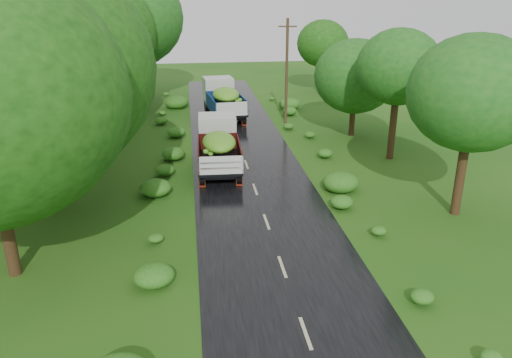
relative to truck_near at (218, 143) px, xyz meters
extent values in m
plane|color=#184C10|center=(1.70, -15.57, -1.57)|extent=(120.00, 120.00, 0.00)
cube|color=black|center=(1.70, -10.57, -1.56)|extent=(6.50, 80.00, 0.02)
cube|color=#BFB78C|center=(1.70, -15.57, -1.55)|extent=(0.12, 1.60, 0.00)
cube|color=#BFB78C|center=(1.70, -11.57, -1.55)|extent=(0.12, 1.60, 0.00)
cube|color=#BFB78C|center=(1.70, -7.57, -1.55)|extent=(0.12, 1.60, 0.00)
cube|color=#BFB78C|center=(1.70, -3.57, -1.55)|extent=(0.12, 1.60, 0.00)
cube|color=#BFB78C|center=(1.70, 0.43, -1.55)|extent=(0.12, 1.60, 0.00)
cube|color=#BFB78C|center=(1.70, 4.43, -1.55)|extent=(0.12, 1.60, 0.00)
cube|color=#BFB78C|center=(1.70, 8.43, -1.55)|extent=(0.12, 1.60, 0.00)
cube|color=#BFB78C|center=(1.70, 12.43, -1.55)|extent=(0.12, 1.60, 0.00)
cube|color=#BFB78C|center=(1.70, 16.43, -1.55)|extent=(0.12, 1.60, 0.00)
cube|color=#BFB78C|center=(1.70, 20.43, -1.55)|extent=(0.12, 1.60, 0.00)
cube|color=#BFB78C|center=(1.70, 24.43, -1.55)|extent=(0.12, 1.60, 0.00)
cube|color=black|center=(-0.01, -0.33, -0.90)|extent=(1.97, 5.86, 0.29)
cylinder|color=black|center=(-0.94, 1.81, -1.05)|extent=(0.32, 1.04, 1.03)
cylinder|color=black|center=(1.06, 1.75, -1.05)|extent=(0.32, 1.04, 1.03)
cylinder|color=black|center=(-1.05, -1.61, -1.05)|extent=(0.32, 1.04, 1.03)
cylinder|color=black|center=(0.95, -1.68, -1.05)|extent=(0.32, 1.04, 1.03)
cylinder|color=black|center=(-1.09, -2.67, -1.05)|extent=(0.32, 1.04, 1.03)
cylinder|color=black|center=(0.91, -2.74, -1.05)|extent=(0.32, 1.04, 1.03)
cube|color=maroon|center=(-1.10, -3.02, -1.28)|extent=(0.35, 0.05, 0.46)
cube|color=maroon|center=(0.90, -3.09, -1.28)|extent=(0.35, 0.05, 0.46)
cube|color=silver|center=(0.07, 1.99, 0.22)|extent=(2.34, 2.03, 1.96)
cube|color=black|center=(-0.05, -1.41, -0.67)|extent=(2.52, 4.51, 0.16)
cube|color=#430C0C|center=(-1.19, -1.37, -0.10)|extent=(0.23, 4.43, 0.98)
cube|color=#430C0C|center=(1.10, -1.45, -0.10)|extent=(0.23, 4.43, 0.98)
cube|color=#430C0C|center=(0.03, 0.76, -0.10)|extent=(2.37, 0.16, 0.98)
cube|color=silver|center=(-0.12, -3.58, -0.10)|extent=(2.37, 0.16, 0.98)
ellipsoid|color=#5B9B1C|center=(-0.05, -1.41, 0.52)|extent=(2.11, 3.79, 1.03)
cube|color=black|center=(1.19, 12.07, -0.86)|extent=(2.55, 6.35, 0.31)
cylinder|color=black|center=(-0.12, 14.18, -1.02)|extent=(0.42, 1.12, 1.10)
cylinder|color=black|center=(2.00, 14.41, -1.02)|extent=(0.42, 1.12, 1.10)
cylinder|color=black|center=(0.28, 10.55, -1.02)|extent=(0.42, 1.12, 1.10)
cylinder|color=black|center=(2.40, 10.78, -1.02)|extent=(0.42, 1.12, 1.10)
cylinder|color=black|center=(0.40, 9.44, -1.02)|extent=(0.42, 1.12, 1.10)
cylinder|color=black|center=(2.52, 9.67, -1.02)|extent=(0.42, 1.12, 1.10)
cube|color=maroon|center=(0.44, 9.07, -1.26)|extent=(0.38, 0.08, 0.49)
cube|color=maroon|center=(2.56, 9.30, -1.26)|extent=(0.38, 0.08, 0.49)
cube|color=silver|center=(0.92, 14.52, 0.34)|extent=(2.63, 2.33, 2.08)
cube|color=black|center=(1.31, 10.92, -0.61)|extent=(3.02, 4.96, 0.18)
cube|color=navy|center=(0.10, 10.79, -0.01)|extent=(0.60, 4.70, 1.04)
cube|color=navy|center=(2.52, 11.05, -0.01)|extent=(0.60, 4.70, 1.04)
cube|color=navy|center=(1.06, 13.22, -0.01)|extent=(2.52, 0.36, 1.04)
cube|color=silver|center=(1.56, 8.62, -0.01)|extent=(2.52, 0.36, 1.04)
ellipsoid|color=#5B9B1C|center=(1.31, 10.92, 0.65)|extent=(2.54, 4.17, 1.10)
cylinder|color=#382616|center=(5.95, 9.91, 2.43)|extent=(0.24, 0.24, 7.99)
cube|color=#382616|center=(5.95, 9.91, 5.82)|extent=(1.40, 0.24, 0.10)
cylinder|color=black|center=(-8.69, -4.97, 2.31)|extent=(0.47, 0.47, 7.76)
ellipsoid|color=#15430D|center=(-8.69, -4.97, 5.26)|extent=(4.79, 4.79, 4.32)
cylinder|color=black|center=(-6.98, 0.35, 2.20)|extent=(0.46, 0.46, 7.54)
ellipsoid|color=#15430D|center=(-6.98, 0.35, 5.06)|extent=(3.35, 3.35, 3.02)
cylinder|color=black|center=(-10.26, 5.59, 3.04)|extent=(0.50, 0.50, 9.22)
ellipsoid|color=#15430D|center=(-10.26, 5.59, 6.55)|extent=(4.63, 4.63, 4.16)
cylinder|color=black|center=(-8.25, 9.29, 1.92)|extent=(0.45, 0.45, 6.97)
ellipsoid|color=#15430D|center=(-8.25, 9.29, 4.57)|extent=(3.17, 3.17, 2.86)
cylinder|color=black|center=(-9.02, 15.72, 2.23)|extent=(0.46, 0.46, 7.59)
ellipsoid|color=#15430D|center=(-9.02, 15.72, 5.11)|extent=(4.49, 4.49, 4.04)
cylinder|color=black|center=(-6.62, 20.16, 2.70)|extent=(0.49, 0.49, 8.54)
ellipsoid|color=#15430D|center=(-6.62, 20.16, 5.95)|extent=(4.42, 4.42, 3.98)
cylinder|color=black|center=(10.79, -7.85, 1.73)|extent=(0.44, 0.44, 6.61)
ellipsoid|color=#155517|center=(10.79, -7.85, 4.24)|extent=(3.40, 3.40, 3.06)
cylinder|color=black|center=(10.84, 0.43, 1.69)|extent=(0.44, 0.44, 6.51)
ellipsoid|color=#155517|center=(10.84, 0.43, 4.16)|extent=(3.17, 3.17, 2.85)
cylinder|color=black|center=(10.02, 5.76, 0.88)|extent=(0.40, 0.40, 4.90)
ellipsoid|color=#155517|center=(10.02, 5.76, 2.74)|extent=(3.40, 3.40, 3.06)
cylinder|color=black|center=(11.66, 20.91, 1.24)|extent=(0.41, 0.41, 5.62)
ellipsoid|color=#155517|center=(11.66, 20.91, 3.38)|extent=(3.18, 3.18, 2.87)
camera|label=1|loc=(-1.57, -28.09, 8.62)|focal=35.00mm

